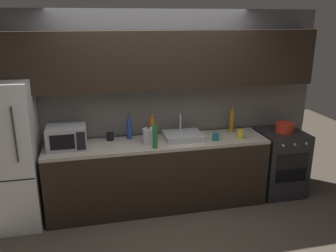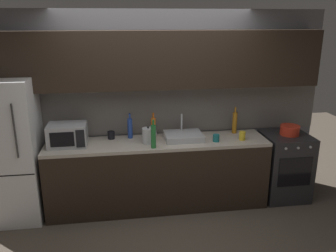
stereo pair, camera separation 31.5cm
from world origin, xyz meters
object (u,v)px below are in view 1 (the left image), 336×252
object	(u,v)px
wine_bottle_green	(155,137)
wine_bottle_orange	(152,127)
wine_bottle_amber	(232,121)
cooking_pot	(285,127)
microwave	(67,137)
mug_teal	(216,137)
wine_bottle_blue	(129,129)
refrigerator	(7,155)
kettle	(149,136)
mug_yellow	(241,134)
oven_range	(280,162)
mug_dark	(110,136)

from	to	relation	value
wine_bottle_green	wine_bottle_orange	size ratio (longest dim) A/B	1.09
wine_bottle_amber	wine_bottle_orange	distance (m)	1.10
wine_bottle_amber	cooking_pot	world-z (taller)	wine_bottle_amber
microwave	mug_teal	xyz separation A→B (m)	(1.82, -0.13, -0.09)
microwave	wine_bottle_blue	bearing A→B (deg)	12.15
refrigerator	cooking_pot	distance (m)	3.55
refrigerator	mug_teal	size ratio (longest dim) A/B	19.06
wine_bottle_orange	wine_bottle_amber	bearing A→B (deg)	-0.51
refrigerator	wine_bottle_orange	distance (m)	1.76
kettle	mug_yellow	size ratio (longest dim) A/B	1.96
refrigerator	kettle	world-z (taller)	refrigerator
kettle	wine_bottle_blue	distance (m)	0.31
oven_range	mug_yellow	xyz separation A→B (m)	(-0.67, -0.10, 0.50)
mug_dark	wine_bottle_orange	bearing A→B (deg)	0.59
wine_bottle_green	mug_yellow	size ratio (longest dim) A/B	3.19
mug_teal	cooking_pot	bearing A→B (deg)	6.30
wine_bottle_amber	mug_teal	world-z (taller)	wine_bottle_amber
mug_dark	refrigerator	bearing A→B (deg)	-171.19
oven_range	wine_bottle_green	distance (m)	1.92
mug_dark	wine_bottle_blue	bearing A→B (deg)	-0.73
wine_bottle_orange	mug_dark	size ratio (longest dim) A/B	3.25
oven_range	wine_bottle_amber	world-z (taller)	wine_bottle_amber
kettle	wine_bottle_orange	world-z (taller)	wine_bottle_orange
oven_range	mug_dark	distance (m)	2.38
oven_range	wine_bottle_orange	bearing A→B (deg)	173.80
oven_range	microwave	world-z (taller)	microwave
mug_yellow	kettle	bearing A→B (deg)	176.93
microwave	kettle	bearing A→B (deg)	-3.51
wine_bottle_blue	mug_yellow	xyz separation A→B (m)	(1.41, -0.29, -0.08)
kettle	wine_bottle_orange	distance (m)	0.25
microwave	mug_dark	xyz separation A→B (m)	(0.52, 0.17, -0.09)
wine_bottle_orange	mug_yellow	world-z (taller)	wine_bottle_orange
wine_bottle_orange	mug_dark	world-z (taller)	wine_bottle_orange
oven_range	mug_dark	xyz separation A→B (m)	(-2.32, 0.19, 0.50)
mug_yellow	wine_bottle_amber	bearing A→B (deg)	91.69
mug_yellow	cooking_pot	size ratio (longest dim) A/B	0.43
refrigerator	oven_range	distance (m)	3.54
microwave	wine_bottle_green	xyz separation A→B (m)	(1.02, -0.24, 0.01)
wine_bottle_blue	mug_yellow	world-z (taller)	wine_bottle_blue
mug_teal	cooking_pot	world-z (taller)	cooking_pot
oven_range	mug_yellow	bearing A→B (deg)	-171.11
kettle	wine_bottle_amber	bearing A→B (deg)	10.65
wine_bottle_amber	wine_bottle_blue	distance (m)	1.40
refrigerator	mug_dark	distance (m)	1.21
mug_teal	mug_dark	distance (m)	1.34
oven_range	wine_bottle_amber	distance (m)	0.92
wine_bottle_blue	mug_teal	distance (m)	1.11
refrigerator	oven_range	world-z (taller)	refrigerator
wine_bottle_green	mug_teal	xyz separation A→B (m)	(0.80, 0.11, -0.10)
kettle	wine_bottle_amber	size ratio (longest dim) A/B	0.60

